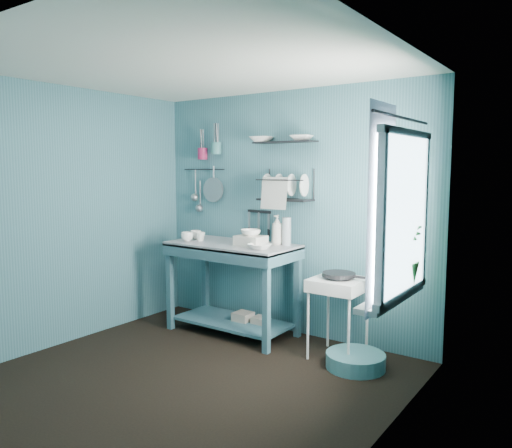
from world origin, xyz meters
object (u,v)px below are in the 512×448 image
Objects in this scene: work_counter at (232,288)px; water_bottle at (287,231)px; mug_left at (187,237)px; dish_rack at (285,185)px; mug_mid at (200,237)px; hotplate_stand at (338,318)px; utensil_cup_teal at (216,148)px; soap_bottle at (277,230)px; storage_tin_small at (260,326)px; mug_right at (196,235)px; wash_tub at (251,241)px; potted_plant at (401,255)px; colander at (213,190)px; floor_basin at (356,361)px; utensil_cup_magenta at (203,154)px; storage_tin_large at (243,323)px; frying_pan at (339,274)px.

work_counter is 4.77× the size of water_bottle.
mug_left is 1.18m from dish_rack.
mug_mid is 0.14× the size of hotplate_stand.
work_counter is at bearing -34.31° from utensil_cup_teal.
soap_bottle is at bearing 24.73° from work_counter.
mug_mid reaches higher than storage_tin_small.
hotplate_stand is 2.31m from utensil_cup_teal.
storage_tin_small is (0.68, 0.14, -0.89)m from mug_mid.
hotplate_stand is at bearing 0.37° from mug_right.
dish_rack is at bearing 135.28° from water_bottle.
potted_plant is at bearing -13.68° from wash_tub.
mug_mid is at bearing -171.76° from work_counter.
floor_basin is (1.98, -0.48, -1.40)m from colander.
utensil_cup_teal is at bearing -175.32° from dish_rack.
wash_tub is at bearing 3.63° from mug_mid.
utensil_cup_magenta is at bearing 127.28° from mug_mid.
soap_bottle is 0.46m from dish_rack.
mug_right is at bearing -83.79° from colander.
dish_rack is at bearing 47.01° from storage_tin_small.
water_bottle is 1.40× the size of storage_tin_small.
dish_rack is (0.47, 0.27, 1.08)m from work_counter.
utensil_cup_teal reaches higher than water_bottle.
potted_plant reaches higher than mug_left.
mug_mid is (0.10, 0.10, -0.00)m from mug_left.
dish_rack reaches higher than potted_plant.
hotplate_stand is 3.65× the size of storage_tin_small.
mug_right reaches higher than floor_basin.
utensil_cup_magenta is at bearing 163.90° from hotplate_stand.
hotplate_stand is 1.13m from storage_tin_large.
mug_right is 1.72m from frying_pan.
potted_plant is at bearing -17.47° from colander.
mug_left is at bearing -162.30° from work_counter.
colander reaches higher than soap_bottle.
work_counter is 2.43× the size of dish_rack.
storage_tin_large is (0.77, -0.27, -1.77)m from utensil_cup_magenta.
colander is at bearing 155.09° from storage_tin_large.
mug_left is at bearing -160.10° from storage_tin_large.
work_counter is 4.45× the size of frying_pan.
mug_mid is 0.20× the size of potted_plant.
water_bottle reaches higher than mug_mid.
mug_left reaches higher than floor_basin.
mug_mid is 1.07m from dish_rack.
hotplate_stand is (0.68, -0.21, -0.72)m from water_bottle.
storage_tin_small is at bearing 169.60° from floor_basin.
wash_tub is 0.93× the size of frying_pan.
mug_mid reaches higher than floor_basin.
work_counter is at bearing -25.38° from utensil_cup_magenta.
soap_bottle is 2.30× the size of utensil_cup_magenta.
colander is 2.59m from potted_plant.
work_counter is at bearing 175.43° from wash_tub.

